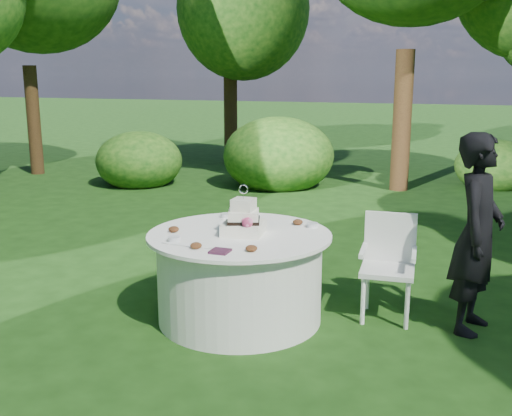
% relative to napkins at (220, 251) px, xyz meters
% --- Properties ---
extents(ground, '(80.00, 80.00, 0.00)m').
position_rel_napkins_xyz_m(ground, '(-0.07, 0.57, -0.78)').
color(ground, '#15330E').
rests_on(ground, ground).
extents(napkins, '(0.14, 0.14, 0.02)m').
position_rel_napkins_xyz_m(napkins, '(0.00, 0.00, 0.00)').
color(napkins, '#461E35').
rests_on(napkins, table).
extents(feather_plume, '(0.48, 0.07, 0.01)m').
position_rel_napkins_xyz_m(feather_plume, '(-0.30, 0.08, -0.00)').
color(feather_plume, white).
rests_on(feather_plume, table).
extents(guest, '(0.51, 0.67, 1.64)m').
position_rel_napkins_xyz_m(guest, '(1.82, 1.04, 0.04)').
color(guest, black).
rests_on(guest, ground).
extents(table, '(1.56, 1.56, 0.77)m').
position_rel_napkins_xyz_m(table, '(-0.07, 0.57, -0.39)').
color(table, silver).
rests_on(table, ground).
extents(cake, '(0.36, 0.36, 0.43)m').
position_rel_napkins_xyz_m(cake, '(-0.02, 0.55, 0.10)').
color(cake, white).
rests_on(cake, table).
extents(chair, '(0.49, 0.48, 0.90)m').
position_rel_napkins_xyz_m(chair, '(1.11, 1.10, -0.26)').
color(chair, silver).
rests_on(chair, ground).
extents(votives, '(1.02, 1.00, 0.04)m').
position_rel_napkins_xyz_m(votives, '(-0.14, 0.72, 0.01)').
color(votives, silver).
rests_on(votives, table).
extents(petal_cups, '(1.01, 1.08, 0.05)m').
position_rel_napkins_xyz_m(petal_cups, '(-0.07, 0.39, 0.02)').
color(petal_cups, '#562D16').
rests_on(petal_cups, table).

